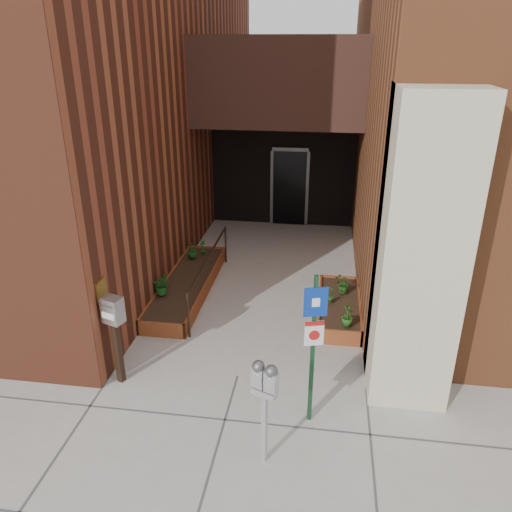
% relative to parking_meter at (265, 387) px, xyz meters
% --- Properties ---
extents(ground, '(80.00, 80.00, 0.00)m').
position_rel_parking_meter_xyz_m(ground, '(-0.64, 1.63, -1.14)').
color(ground, '#9E9991').
rests_on(ground, ground).
extents(architecture, '(20.00, 14.60, 10.00)m').
position_rel_parking_meter_xyz_m(architecture, '(-0.82, 8.53, 3.84)').
color(architecture, brown).
rests_on(architecture, ground).
extents(planter_left, '(0.90, 3.60, 0.30)m').
position_rel_parking_meter_xyz_m(planter_left, '(-2.19, 4.33, -1.01)').
color(planter_left, brown).
rests_on(planter_left, ground).
extents(planter_right, '(0.80, 2.20, 0.30)m').
position_rel_parking_meter_xyz_m(planter_right, '(0.96, 3.83, -1.01)').
color(planter_right, brown).
rests_on(planter_right, ground).
extents(handrail, '(0.04, 3.34, 0.90)m').
position_rel_parking_meter_xyz_m(handrail, '(-1.69, 4.28, -0.39)').
color(handrail, black).
rests_on(handrail, ground).
extents(parking_meter, '(0.34, 0.23, 1.47)m').
position_rel_parking_meter_xyz_m(parking_meter, '(0.00, 0.00, 0.00)').
color(parking_meter, '#B1B1B4').
rests_on(parking_meter, ground).
extents(sign_post, '(0.30, 0.11, 2.24)m').
position_rel_parking_meter_xyz_m(sign_post, '(0.53, 0.82, 0.24)').
color(sign_post, '#153A20').
rests_on(sign_post, ground).
extents(payment_dropbox, '(0.34, 0.29, 1.47)m').
position_rel_parking_meter_xyz_m(payment_dropbox, '(-2.41, 1.27, -0.08)').
color(payment_dropbox, black).
rests_on(payment_dropbox, ground).
extents(shrub_left_a, '(0.44, 0.44, 0.40)m').
position_rel_parking_meter_xyz_m(shrub_left_a, '(-2.49, 3.61, -0.64)').
color(shrub_left_a, '#1C631E').
rests_on(shrub_left_a, planter_left).
extents(shrub_left_b, '(0.22, 0.22, 0.36)m').
position_rel_parking_meter_xyz_m(shrub_left_b, '(-2.49, 3.72, -0.66)').
color(shrub_left_b, '#18561E').
rests_on(shrub_left_b, planter_left).
extents(shrub_left_c, '(0.30, 0.30, 0.39)m').
position_rel_parking_meter_xyz_m(shrub_left_c, '(-2.36, 5.42, -0.65)').
color(shrub_left_c, '#164E18').
rests_on(shrub_left_c, planter_left).
extents(shrub_left_d, '(0.25, 0.25, 0.34)m').
position_rel_parking_meter_xyz_m(shrub_left_d, '(-2.17, 5.66, -0.67)').
color(shrub_left_d, '#1D5D1A').
rests_on(shrub_left_d, planter_left).
extents(shrub_right_a, '(0.21, 0.21, 0.38)m').
position_rel_parking_meter_xyz_m(shrub_right_a, '(1.08, 2.94, -0.65)').
color(shrub_right_a, '#225016').
rests_on(shrub_right_a, planter_right).
extents(shrub_right_b, '(0.25, 0.25, 0.33)m').
position_rel_parking_meter_xyz_m(shrub_right_b, '(0.80, 3.76, -0.67)').
color(shrub_right_b, '#1F5C1A').
rests_on(shrub_right_b, planter_right).
extents(shrub_right_c, '(0.43, 0.43, 0.34)m').
position_rel_parking_meter_xyz_m(shrub_right_c, '(1.02, 4.17, -0.67)').
color(shrub_right_c, '#245E1B').
rests_on(shrub_right_c, planter_right).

